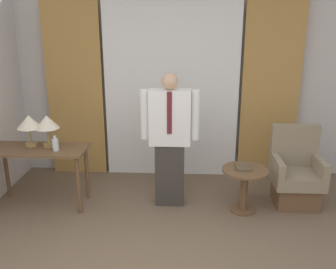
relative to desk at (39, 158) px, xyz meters
name	(u,v)px	position (x,y,z in m)	size (l,w,h in m)	color
wall_back	(172,83)	(1.58, 1.20, 0.72)	(10.00, 0.06, 2.70)	beige
curtain_sheer_center	(171,89)	(1.58, 1.07, 0.66)	(1.90, 0.06, 2.58)	white
curtain_drape_left	(75,88)	(0.19, 1.07, 0.66)	(0.80, 0.06, 2.58)	#B28442
curtain_drape_right	(270,90)	(2.98, 1.07, 0.66)	(0.80, 0.06, 2.58)	#B28442
desk	(39,158)	(0.00, 0.00, 0.00)	(1.18, 0.52, 0.75)	brown
table_lamp_left	(29,123)	(-0.11, 0.09, 0.41)	(0.29, 0.29, 0.39)	#9E7F47
table_lamp_right	(47,123)	(0.11, 0.09, 0.41)	(0.29, 0.29, 0.39)	#9E7F47
bottle_near_edge	(55,144)	(0.25, -0.06, 0.20)	(0.08, 0.08, 0.18)	silver
person	(170,137)	(1.61, 0.10, 0.26)	(0.71, 0.23, 1.66)	#38332D
armchair	(296,177)	(3.19, 0.20, -0.27)	(0.60, 0.56, 0.98)	brown
side_table	(244,183)	(2.51, -0.05, -0.26)	(0.55, 0.55, 0.55)	brown
book	(243,167)	(2.49, -0.03, -0.07)	(0.17, 0.21, 0.03)	brown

